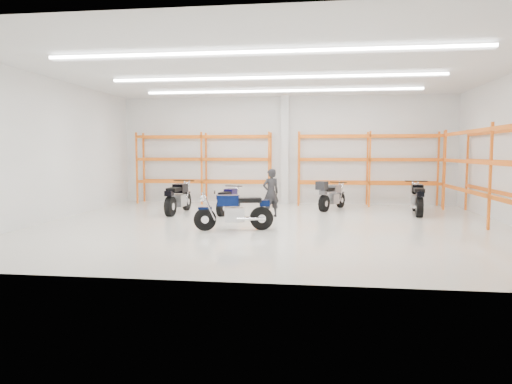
# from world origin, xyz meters

# --- Properties ---
(ground) EXTENTS (14.00, 14.00, 0.00)m
(ground) POSITION_xyz_m (0.00, 0.00, 0.00)
(ground) COLOR silver
(ground) RESTS_ON ground
(room_shell) EXTENTS (14.02, 12.02, 4.51)m
(room_shell) POSITION_xyz_m (0.00, 0.03, 3.28)
(room_shell) COLOR silver
(room_shell) RESTS_ON ground
(motorcycle_main) EXTENTS (2.19, 0.81, 1.09)m
(motorcycle_main) POSITION_xyz_m (-0.89, -0.94, 0.51)
(motorcycle_main) COLOR black
(motorcycle_main) RESTS_ON ground
(motorcycle_back_a) EXTENTS (0.78, 2.34, 1.15)m
(motorcycle_back_a) POSITION_xyz_m (-3.54, 2.15, 0.54)
(motorcycle_back_a) COLOR black
(motorcycle_back_a) RESTS_ON ground
(motorcycle_back_b) EXTENTS (0.74, 1.96, 0.97)m
(motorcycle_back_b) POSITION_xyz_m (-1.76, 2.29, 0.45)
(motorcycle_back_b) COLOR black
(motorcycle_back_b) RESTS_ON ground
(motorcycle_back_c) EXTENTS (1.20, 2.05, 1.12)m
(motorcycle_back_c) POSITION_xyz_m (1.84, 3.81, 0.54)
(motorcycle_back_c) COLOR black
(motorcycle_back_c) RESTS_ON ground
(motorcycle_back_d) EXTENTS (0.78, 2.33, 1.15)m
(motorcycle_back_d) POSITION_xyz_m (4.81, 3.01, 0.54)
(motorcycle_back_d) COLOR black
(motorcycle_back_d) RESTS_ON ground
(standing_man) EXTENTS (0.71, 0.64, 1.62)m
(standing_man) POSITION_xyz_m (-0.20, 1.80, 0.81)
(standing_man) COLOR black
(standing_man) RESTS_ON ground
(structural_column) EXTENTS (0.32, 0.32, 4.50)m
(structural_column) POSITION_xyz_m (0.00, 5.82, 2.25)
(structural_column) COLOR white
(structural_column) RESTS_ON ground
(pallet_racking_back_left) EXTENTS (5.67, 0.87, 3.00)m
(pallet_racking_back_left) POSITION_xyz_m (-3.40, 5.48, 1.79)
(pallet_racking_back_left) COLOR #FF5A1B
(pallet_racking_back_left) RESTS_ON ground
(pallet_racking_back_right) EXTENTS (5.67, 0.87, 3.00)m
(pallet_racking_back_right) POSITION_xyz_m (3.40, 5.48, 1.79)
(pallet_racking_back_right) COLOR #FF5A1B
(pallet_racking_back_right) RESTS_ON ground
(pallet_racking_side) EXTENTS (0.87, 9.07, 3.00)m
(pallet_racking_side) POSITION_xyz_m (6.48, 0.00, 1.81)
(pallet_racking_side) COLOR #FF5A1B
(pallet_racking_side) RESTS_ON ground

